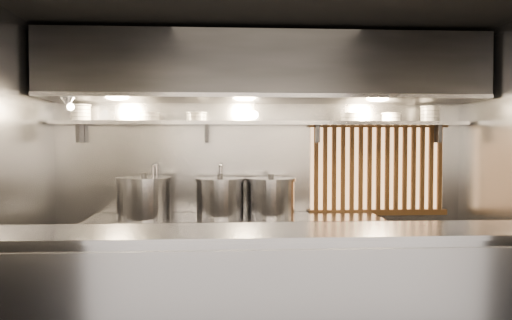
{
  "coord_description": "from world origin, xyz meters",
  "views": [
    {
      "loc": [
        -0.4,
        -4.02,
        1.67
      ],
      "look_at": [
        -0.12,
        0.55,
        1.51
      ],
      "focal_mm": 35.0,
      "sensor_mm": 36.0,
      "label": 1
    }
  ],
  "objects": [
    {
      "name": "ceiling",
      "position": [
        0.0,
        0.0,
        2.8
      ],
      "size": [
        4.5,
        4.5,
        0.0
      ],
      "primitive_type": "plane",
      "rotation": [
        3.14,
        0.0,
        0.0
      ],
      "color": "black",
      "rests_on": "wall_back"
    },
    {
      "name": "wall_back",
      "position": [
        0.0,
        1.5,
        1.4
      ],
      "size": [
        4.5,
        0.0,
        4.5
      ],
      "primitive_type": "plane",
      "rotation": [
        1.57,
        0.0,
        0.0
      ],
      "color": "gray",
      "rests_on": "floor"
    },
    {
      "name": "serving_counter",
      "position": [
        0.0,
        -0.96,
        0.57
      ],
      "size": [
        4.5,
        0.56,
        1.13
      ],
      "color": "#9D9DA3",
      "rests_on": "floor"
    },
    {
      "name": "cooking_bench",
      "position": [
        -0.3,
        1.13,
        0.45
      ],
      "size": [
        3.0,
        0.7,
        0.9
      ],
      "primitive_type": "cube",
      "color": "#9D9DA3",
      "rests_on": "floor"
    },
    {
      "name": "bowl_shelf",
      "position": [
        0.0,
        1.32,
        1.88
      ],
      "size": [
        4.4,
        0.34,
        0.04
      ],
      "primitive_type": "cube",
      "color": "#9D9DA3",
      "rests_on": "wall_back"
    },
    {
      "name": "exhaust_hood",
      "position": [
        0.0,
        1.1,
        2.42
      ],
      "size": [
        4.4,
        0.81,
        0.65
      ],
      "color": "#2D2D30",
      "rests_on": "ceiling"
    },
    {
      "name": "wood_screen",
      "position": [
        1.3,
        1.45,
        1.38
      ],
      "size": [
        1.56,
        0.09,
        1.04
      ],
      "color": "#E9A869",
      "rests_on": "wall_back"
    },
    {
      "name": "faucet_left",
      "position": [
        -1.15,
        1.37,
        1.31
      ],
      "size": [
        0.04,
        0.3,
        0.5
      ],
      "color": "silver",
      "rests_on": "wall_back"
    },
    {
      "name": "faucet_right",
      "position": [
        -0.45,
        1.37,
        1.31
      ],
      "size": [
        0.04,
        0.3,
        0.5
      ],
      "color": "silver",
      "rests_on": "wall_back"
    },
    {
      "name": "heat_lamp",
      "position": [
        -1.9,
        0.85,
        2.07
      ],
      "size": [
        0.25,
        0.35,
        0.2
      ],
      "color": "#9D9DA3",
      "rests_on": "exhaust_hood"
    },
    {
      "name": "pendant_bulb",
      "position": [
        -0.1,
        1.2,
        1.96
      ],
      "size": [
        0.09,
        0.09,
        0.19
      ],
      "color": "#2D2D30",
      "rests_on": "exhaust_hood"
    },
    {
      "name": "stock_pot_left",
      "position": [
        -1.23,
        1.11,
        1.11
      ],
      "size": [
        0.61,
        0.61,
        0.46
      ],
      "rotation": [
        0.0,
        0.0,
        -0.08
      ],
      "color": "#9D9DA3",
      "rests_on": "cooking_bench"
    },
    {
      "name": "stock_pot_mid",
      "position": [
        -0.46,
        1.16,
        1.1
      ],
      "size": [
        0.54,
        0.54,
        0.44
      ],
      "rotation": [
        0.0,
        0.0,
        -0.04
      ],
      "color": "#9D9DA3",
      "rests_on": "cooking_bench"
    },
    {
      "name": "stock_pot_right",
      "position": [
        0.07,
        1.18,
        1.1
      ],
      "size": [
        0.66,
        0.66,
        0.44
      ],
      "rotation": [
        0.0,
        0.0,
        0.31
      ],
      "color": "#9D9DA3",
      "rests_on": "cooking_bench"
    },
    {
      "name": "bowl_stack_0",
      "position": [
        -1.92,
        1.32,
        1.98
      ],
      "size": [
        0.22,
        0.22,
        0.17
      ],
      "color": "white",
      "rests_on": "bowl_shelf"
    },
    {
      "name": "bowl_stack_1",
      "position": [
        -1.2,
        1.32,
        1.95
      ],
      "size": [
        0.23,
        0.23,
        0.09
      ],
      "color": "white",
      "rests_on": "bowl_shelf"
    },
    {
      "name": "bowl_stack_2",
      "position": [
        -0.71,
        1.32,
        1.95
      ],
      "size": [
        0.23,
        0.23,
        0.09
      ],
      "color": "white",
      "rests_on": "bowl_shelf"
    },
    {
      "name": "bowl_stack_3",
      "position": [
        0.94,
        1.32,
        1.95
      ],
      "size": [
        0.21,
        0.21,
        0.09
      ],
      "color": "white",
      "rests_on": "bowl_shelf"
    },
    {
      "name": "bowl_stack_4",
      "position": [
        1.4,
        1.32,
        1.95
      ],
      "size": [
        0.21,
        0.21,
        0.09
      ],
      "color": "white",
      "rests_on": "bowl_shelf"
    },
    {
      "name": "bowl_stack_5",
      "position": [
        1.84,
        1.32,
        1.98
      ],
      "size": [
        0.22,
        0.22,
        0.17
      ],
      "color": "white",
      "rests_on": "bowl_shelf"
    }
  ]
}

